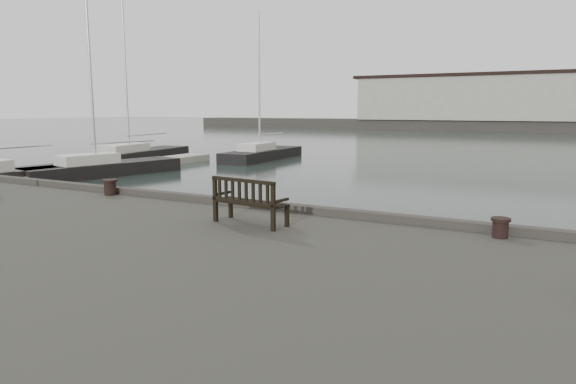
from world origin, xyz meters
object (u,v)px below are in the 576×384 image
Objects in this scene: bollard_left at (110,187)px; yacht_d at (263,156)px; bench at (250,210)px; bollard_right at (500,228)px; yacht_b at (135,158)px; yacht_c at (104,172)px.

yacht_d is (-9.87, 25.24, -1.56)m from bollard_left.
bench is 4.54× the size of bollard_right.
yacht_b is 9.19m from yacht_c.
yacht_c is (-18.85, 13.00, -1.63)m from bench.
bollard_left is 0.03× the size of yacht_b.
yacht_b reaches higher than bollard_right.
yacht_c reaches higher than bench.
yacht_c reaches higher than bollard_left.
yacht_b reaches higher than yacht_d.
yacht_c is at bearing -105.78° from yacht_d.
bench is 0.14× the size of yacht_c.
yacht_c reaches higher than bollard_right.
bollard_left is 0.04× the size of yacht_d.
yacht_d is at bearing 127.81° from bench.
yacht_c is 13.98m from yacht_d.
bollard_right is (10.69, -0.05, -0.03)m from bollard_left.
bollard_right is at bearing 22.18° from bench.
bollard_right is 26.59m from yacht_c.
bench reaches higher than bollard_left.
bollard_right is 34.80m from yacht_b.
bollard_left is 17.62m from yacht_c.
bollard_left is at bearing 174.06° from bench.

